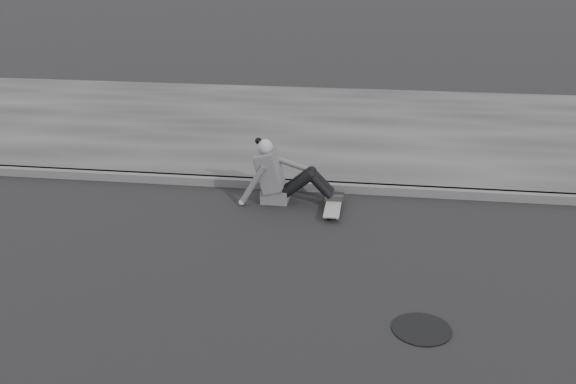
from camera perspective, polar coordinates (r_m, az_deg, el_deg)
name	(u,v)px	position (r m, az deg, el deg)	size (l,w,h in m)	color
ground	(281,280)	(6.73, -0.61, -7.83)	(80.00, 80.00, 0.00)	black
curb	(308,186)	(9.02, 1.82, 0.56)	(24.00, 0.16, 0.12)	#505050
sidewalk	(326,127)	(11.88, 3.43, 5.79)	(24.00, 6.00, 0.12)	#363636
manhole	(422,329)	(6.08, 11.79, -11.85)	(0.54, 0.54, 0.01)	black
skateboard	(333,206)	(8.33, 4.03, -1.27)	(0.20, 0.78, 0.09)	gray
seated_woman	(280,176)	(8.53, -0.72, 1.43)	(1.38, 0.46, 0.88)	#4F4F51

